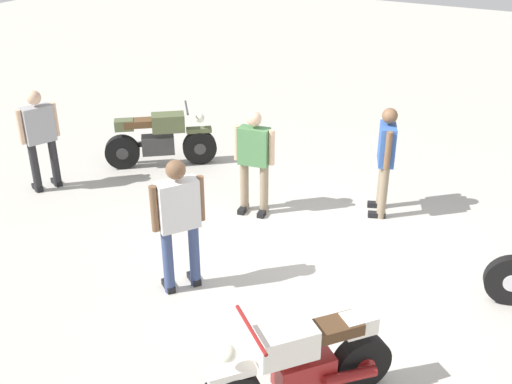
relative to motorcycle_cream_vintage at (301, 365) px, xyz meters
The scene contains 7 objects.
ground_plane 2.59m from the motorcycle_cream_vintage, 73.89° to the right, with size 40.00×40.00×0.00m, color #B7B2A8.
motorcycle_cream_vintage is the anchor object (origin of this frame).
motorcycle_olive_vintage 6.01m from the motorcycle_cream_vintage, 40.18° to the right, with size 1.62×1.34×1.07m.
person_in_gray_shirt 6.10m from the motorcycle_cream_vintage, 21.42° to the right, with size 0.44×0.63×1.67m.
person_in_white_shirt 2.39m from the motorcycle_cream_vintage, 26.05° to the right, with size 0.51×0.60×1.73m.
person_in_green_shirt 3.95m from the motorcycle_cream_vintage, 54.11° to the right, with size 0.63×0.37×1.60m.
person_in_blue_shirt 4.18m from the motorcycle_cream_vintage, 81.47° to the right, with size 0.44×0.63×1.67m.
Camera 1 is at (-2.50, 6.47, 4.50)m, focal length 43.21 mm.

